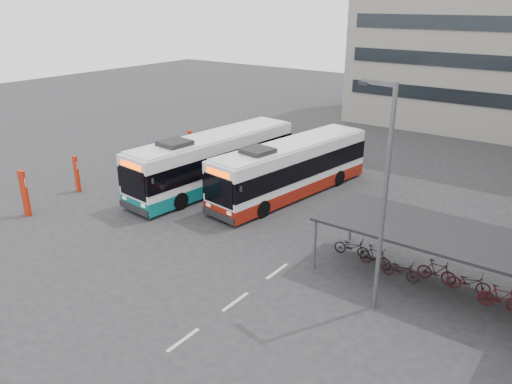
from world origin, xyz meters
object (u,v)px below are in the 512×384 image
Objects in this scene: pedestrian at (241,199)px; lamp_post at (383,188)px; bus_teal at (214,161)px; bus_main at (291,169)px.

lamp_post is at bearing -91.68° from pedestrian.
lamp_post is (13.93, -6.63, 3.32)m from bus_teal.
bus_teal is 15.78m from lamp_post.
bus_teal reaches higher than pedestrian.
lamp_post is at bearing -34.54° from bus_main.
lamp_post reaches higher than bus_teal.
lamp_post is (9.23, -8.45, 3.39)m from bus_main.
bus_main is at bearing 10.87° from pedestrian.
bus_teal is (-4.70, -1.82, 0.06)m from bus_main.
bus_main reaches higher than pedestrian.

